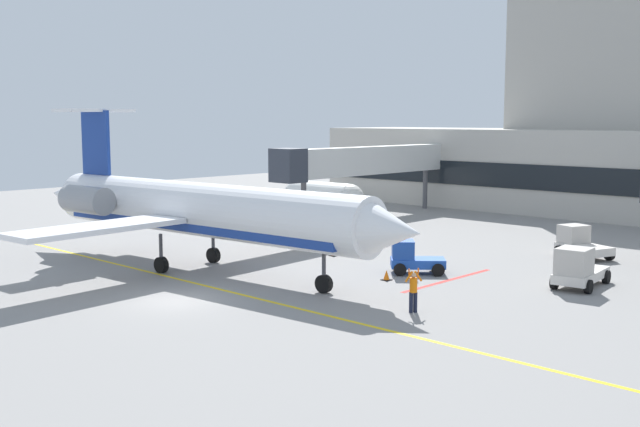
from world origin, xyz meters
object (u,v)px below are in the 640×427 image
regional_jet (195,209)px  belt_loader (412,258)px  baggage_tug (578,269)px  pushback_tractor (580,243)px  fuel_tank (323,196)px  marshaller (413,290)px

regional_jet → belt_loader: (9.67, 7.55, -2.60)m
regional_jet → belt_loader: bearing=38.0°
regional_jet → baggage_tug: bearing=30.0°
baggage_tug → pushback_tractor: 9.10m
regional_jet → fuel_tank: size_ratio=3.40×
regional_jet → pushback_tractor: bearing=52.7°
regional_jet → marshaller: 15.10m
pushback_tractor → fuel_tank: 26.87m
pushback_tractor → marshaller: 18.00m
regional_jet → belt_loader: regional_jet is taller
baggage_tug → belt_loader: size_ratio=1.33×
belt_loader → fuel_tank: fuel_tank is taller
regional_jet → baggage_tug: 20.87m
regional_jet → fuel_tank: bearing=117.6°
belt_loader → marshaller: 8.63m
pushback_tractor → belt_loader: size_ratio=1.15×
regional_jet → pushback_tractor: 23.58m
regional_jet → pushback_tractor: size_ratio=7.95×
pushback_tractor → regional_jet: bearing=-127.3°
belt_loader → marshaller: (5.21, -6.88, 0.17)m
fuel_tank → marshaller: (27.13, -22.73, -0.58)m
baggage_tug → pushback_tractor: size_ratio=1.16×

